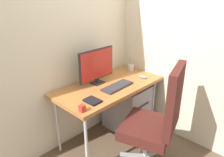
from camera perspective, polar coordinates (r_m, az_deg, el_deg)
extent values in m
plane|color=brown|center=(2.83, -0.70, -15.21)|extent=(8.00, 8.00, 0.00)
cube|color=beige|center=(2.51, -6.71, 14.80)|extent=(2.87, 0.04, 2.80)
cube|color=beige|center=(2.64, 13.43, 14.74)|extent=(0.04, 2.24, 2.80)
cube|color=#B27038|center=(2.46, -0.78, -2.05)|extent=(1.27, 0.63, 0.04)
cylinder|color=silver|center=(2.18, -6.77, -17.26)|extent=(0.03, 0.03, 0.69)
cylinder|color=silver|center=(2.88, 10.72, -6.62)|extent=(0.03, 0.03, 0.69)
cylinder|color=silver|center=(2.51, -14.15, -11.86)|extent=(0.03, 0.03, 0.69)
cylinder|color=silver|center=(3.14, 3.26, -3.69)|extent=(0.03, 0.03, 0.69)
sphere|color=black|center=(2.66, 13.40, -18.19)|extent=(0.05, 0.05, 0.05)
cube|color=#B2B5BA|center=(2.56, 11.12, -18.60)|extent=(0.26, 0.12, 0.03)
sphere|color=black|center=(2.71, 6.73, -16.66)|extent=(0.05, 0.05, 0.05)
cube|color=#B2B5BA|center=(2.59, 7.64, -17.78)|extent=(0.18, 0.24, 0.03)
sphere|color=black|center=(2.53, 2.15, -20.00)|extent=(0.05, 0.05, 0.05)
cube|color=#B2B5BA|center=(2.50, 5.38, -19.54)|extent=(0.19, 0.24, 0.03)
cylinder|color=#B2B5BA|center=(2.39, 8.84, -16.78)|extent=(0.04, 0.04, 0.30)
cube|color=#4C1E19|center=(2.27, 9.15, -12.80)|extent=(0.63, 0.61, 0.11)
cube|color=#4C1E19|center=(2.04, 16.15, -5.58)|extent=(0.46, 0.21, 0.64)
cube|color=gray|center=(2.85, 3.88, -7.45)|extent=(0.41, 0.51, 0.62)
cube|color=#262628|center=(2.66, 8.29, -7.05)|extent=(0.21, 0.01, 0.02)
cube|color=black|center=(2.49, -3.79, -1.11)|extent=(0.14, 0.11, 0.01)
cube|color=black|center=(2.49, -3.96, -0.36)|extent=(0.04, 0.02, 0.05)
cube|color=black|center=(2.42, -4.11, 3.75)|extent=(0.48, 0.02, 0.35)
cube|color=#B2261E|center=(2.41, -3.89, 3.67)|extent=(0.46, 0.01, 0.32)
cube|color=#333338|center=(2.38, 1.43, -2.09)|extent=(0.40, 0.16, 0.02)
cube|color=#333338|center=(2.38, 1.43, -1.82)|extent=(0.36, 0.13, 0.00)
ellipsoid|color=#9EA0A5|center=(2.65, 8.17, 0.47)|extent=(0.09, 0.12, 0.03)
cylinder|color=silver|center=(2.88, 4.94, 2.94)|extent=(0.08, 0.08, 0.08)
cylinder|color=#B2B5BA|center=(2.85, 4.88, 4.11)|extent=(0.03, 0.01, 0.13)
cylinder|color=#B2B5BA|center=(2.86, 5.08, 4.18)|extent=(0.03, 0.01, 0.13)
torus|color=black|center=(2.87, 4.94, 3.13)|extent=(0.03, 0.03, 0.01)
cylinder|color=purple|center=(2.87, 4.84, 4.04)|extent=(0.01, 0.02, 0.14)
cube|color=black|center=(2.10, -5.16, -5.86)|extent=(0.12, 0.16, 0.02)
cube|color=red|center=(1.94, -7.85, -7.81)|extent=(0.05, 0.05, 0.06)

